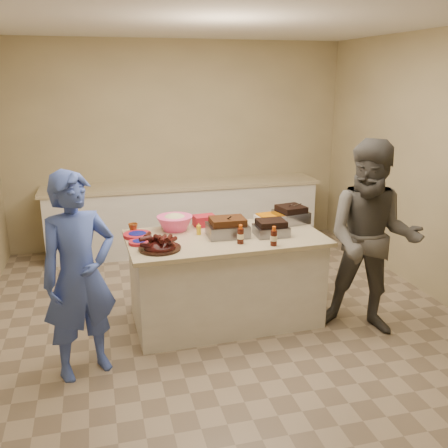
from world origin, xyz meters
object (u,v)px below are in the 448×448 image
object	(u,v)px
mustard_bottle	(199,234)
plastic_cup	(133,232)
island	(225,319)
guest_blue	(88,370)
bbq_bottle_a	(240,243)
rib_platter	(160,249)
coleslaw_bowl	(175,230)
guest_gray	(364,329)
bbq_bottle_b	(274,245)
roasting_pan	(291,222)

from	to	relation	value
mustard_bottle	plastic_cup	size ratio (longest dim) A/B	1.25
island	guest_blue	xyz separation A→B (m)	(-1.28, -0.56, 0.00)
island	mustard_bottle	distance (m)	0.88
bbq_bottle_a	rib_platter	bearing A→B (deg)	178.20
coleslaw_bowl	bbq_bottle_a	xyz separation A→B (m)	(0.49, -0.53, 0.00)
island	coleslaw_bowl	bearing A→B (deg)	142.58
mustard_bottle	guest_gray	bearing A→B (deg)	-23.27
bbq_bottle_b	guest_blue	world-z (taller)	bbq_bottle_b
plastic_cup	guest_gray	size ratio (longest dim) A/B	0.05
bbq_bottle_a	plastic_cup	xyz separation A→B (m)	(-0.88, 0.57, 0.00)
island	plastic_cup	size ratio (longest dim) A/B	19.79
island	plastic_cup	world-z (taller)	plastic_cup
bbq_bottle_b	guest_gray	distance (m)	1.21
rib_platter	guest_gray	size ratio (longest dim) A/B	0.21
guest_gray	bbq_bottle_b	bearing A→B (deg)	-157.77
rib_platter	coleslaw_bowl	distance (m)	0.55
island	plastic_cup	bearing A→B (deg)	155.70
bbq_bottle_b	rib_platter	bearing A→B (deg)	171.28
island	bbq_bottle_a	size ratio (longest dim) A/B	10.54
bbq_bottle_a	bbq_bottle_b	distance (m)	0.29
rib_platter	mustard_bottle	bearing A→B (deg)	38.46
mustard_bottle	guest_blue	size ratio (longest dim) A/B	0.07
mustard_bottle	guest_blue	world-z (taller)	mustard_bottle
rib_platter	coleslaw_bowl	xyz separation A→B (m)	(0.21, 0.51, 0.00)
mustard_bottle	plastic_cup	bearing A→B (deg)	158.53
rib_platter	roasting_pan	world-z (taller)	rib_platter
plastic_cup	guest_gray	bearing A→B (deg)	-22.76
roasting_pan	mustard_bottle	world-z (taller)	roasting_pan
bbq_bottle_a	plastic_cup	bearing A→B (deg)	147.08
coleslaw_bowl	bbq_bottle_b	distance (m)	1.00
rib_platter	coleslaw_bowl	world-z (taller)	coleslaw_bowl
coleslaw_bowl	plastic_cup	bearing A→B (deg)	174.89
guest_gray	roasting_pan	bearing A→B (deg)	151.77
roasting_pan	plastic_cup	world-z (taller)	roasting_pan
plastic_cup	bbq_bottle_b	bearing A→B (deg)	-31.35
roasting_pan	bbq_bottle_b	world-z (taller)	bbq_bottle_b
island	guest_blue	distance (m)	1.40
mustard_bottle	plastic_cup	xyz separation A→B (m)	(-0.58, 0.23, 0.00)
bbq_bottle_a	bbq_bottle_b	world-z (taller)	same
guest_gray	rib_platter	bearing A→B (deg)	-157.35
island	mustard_bottle	size ratio (longest dim) A/B	15.78
bbq_bottle_b	guest_blue	bearing A→B (deg)	-173.04
rib_platter	mustard_bottle	xyz separation A→B (m)	(0.40, 0.32, 0.00)
bbq_bottle_a	guest_blue	size ratio (longest dim) A/B	0.10
plastic_cup	mustard_bottle	bearing A→B (deg)	-21.47
guest_blue	rib_platter	bearing A→B (deg)	5.08
coleslaw_bowl	guest_blue	distance (m)	1.48
island	bbq_bottle_a	bearing A→B (deg)	-74.39
island	guest_blue	world-z (taller)	island
coleslaw_bowl	guest_blue	world-z (taller)	coleslaw_bowl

